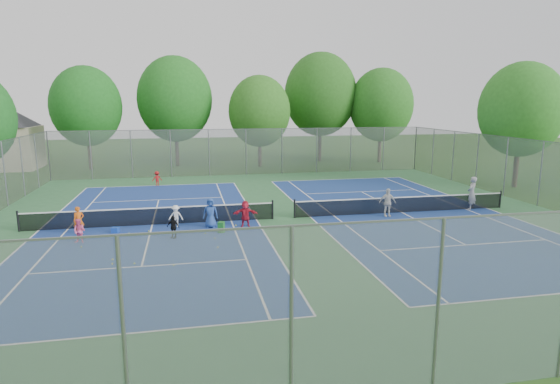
# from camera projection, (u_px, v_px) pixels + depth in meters

# --- Properties ---
(ground) EXTENTS (120.00, 120.00, 0.00)m
(ground) POSITION_uv_depth(u_px,v_px,m) (284.00, 219.00, 25.72)
(ground) COLOR #265019
(ground) RESTS_ON ground
(court_pad) EXTENTS (32.00, 32.00, 0.01)m
(court_pad) POSITION_uv_depth(u_px,v_px,m) (284.00, 218.00, 25.72)
(court_pad) COLOR #31683B
(court_pad) RESTS_ON ground
(court_left) EXTENTS (10.97, 23.77, 0.01)m
(court_left) POSITION_uv_depth(u_px,v_px,m) (152.00, 225.00, 24.36)
(court_left) COLOR navy
(court_left) RESTS_ON court_pad
(court_right) EXTENTS (10.97, 23.77, 0.01)m
(court_right) POSITION_uv_depth(u_px,v_px,m) (402.00, 212.00, 27.08)
(court_right) COLOR navy
(court_right) RESTS_ON court_pad
(net_left) EXTENTS (12.87, 0.10, 0.91)m
(net_left) POSITION_uv_depth(u_px,v_px,m) (152.00, 217.00, 24.27)
(net_left) COLOR black
(net_left) RESTS_ON ground
(net_right) EXTENTS (12.87, 0.10, 0.91)m
(net_right) POSITION_uv_depth(u_px,v_px,m) (402.00, 205.00, 26.99)
(net_right) COLOR black
(net_right) RESTS_ON ground
(fence_north) EXTENTS (32.00, 0.10, 4.00)m
(fence_north) POSITION_uv_depth(u_px,v_px,m) (246.00, 152.00, 40.73)
(fence_north) COLOR gray
(fence_north) RESTS_ON ground
(fence_south) EXTENTS (32.00, 0.10, 4.00)m
(fence_south) POSITION_uv_depth(u_px,v_px,m) (438.00, 309.00, 9.94)
(fence_south) COLOR gray
(fence_south) RESTS_ON ground
(fence_east) EXTENTS (0.10, 32.00, 4.00)m
(fence_east) POSITION_uv_depth(u_px,v_px,m) (541.00, 174.00, 28.45)
(fence_east) COLOR gray
(fence_east) RESTS_ON ground
(house) EXTENTS (11.03, 11.03, 7.30)m
(house) POSITION_uv_depth(u_px,v_px,m) (1.00, 124.00, 43.74)
(house) COLOR #B7A88C
(house) RESTS_ON ground
(tree_nw) EXTENTS (6.40, 6.40, 9.58)m
(tree_nw) POSITION_uv_depth(u_px,v_px,m) (86.00, 106.00, 43.05)
(tree_nw) COLOR #443326
(tree_nw) RESTS_ON ground
(tree_nl) EXTENTS (7.20, 7.20, 10.69)m
(tree_nl) POSITION_uv_depth(u_px,v_px,m) (175.00, 99.00, 45.44)
(tree_nl) COLOR #443326
(tree_nl) RESTS_ON ground
(tree_nc) EXTENTS (6.00, 6.00, 8.85)m
(tree_nc) POSITION_uv_depth(u_px,v_px,m) (259.00, 111.00, 45.29)
(tree_nc) COLOR #443326
(tree_nc) RESTS_ON ground
(tree_nr) EXTENTS (7.60, 7.60, 11.42)m
(tree_nr) POSITION_uv_depth(u_px,v_px,m) (321.00, 95.00, 49.22)
(tree_nr) COLOR #443326
(tree_nr) RESTS_ON ground
(tree_ne) EXTENTS (6.60, 6.60, 9.77)m
(tree_ne) POSITION_uv_depth(u_px,v_px,m) (381.00, 105.00, 48.66)
(tree_ne) COLOR #443326
(tree_ne) RESTS_ON ground
(tree_side_e) EXTENTS (6.00, 6.00, 9.20)m
(tree_side_e) POSITION_uv_depth(u_px,v_px,m) (521.00, 110.00, 34.09)
(tree_side_e) COLOR #443326
(tree_side_e) RESTS_ON ground
(ball_crate) EXTENTS (0.39, 0.39, 0.28)m
(ball_crate) POSITION_uv_depth(u_px,v_px,m) (115.00, 230.00, 22.90)
(ball_crate) COLOR #1741AD
(ball_crate) RESTS_ON ground
(ball_hopper) EXTENTS (0.37, 0.37, 0.55)m
(ball_hopper) POSITION_uv_depth(u_px,v_px,m) (221.00, 227.00, 22.88)
(ball_hopper) COLOR #23822A
(ball_hopper) RESTS_ON ground
(student_a) EXTENTS (0.59, 0.49, 1.37)m
(student_a) POSITION_uv_depth(u_px,v_px,m) (79.00, 221.00, 22.55)
(student_a) COLOR #DA5C14
(student_a) RESTS_ON ground
(student_b) EXTENTS (0.64, 0.56, 1.12)m
(student_b) POSITION_uv_depth(u_px,v_px,m) (79.00, 231.00, 21.19)
(student_b) COLOR #EF5D93
(student_b) RESTS_ON ground
(student_c) EXTENTS (0.80, 0.56, 1.14)m
(student_c) POSITION_uv_depth(u_px,v_px,m) (176.00, 216.00, 23.91)
(student_c) COLOR white
(student_c) RESTS_ON ground
(student_d) EXTENTS (0.69, 0.55, 1.10)m
(student_d) POSITION_uv_depth(u_px,v_px,m) (173.00, 227.00, 21.91)
(student_d) COLOR black
(student_d) RESTS_ON ground
(student_e) EXTENTS (0.81, 0.58, 1.53)m
(student_e) POSITION_uv_depth(u_px,v_px,m) (210.00, 213.00, 23.74)
(student_e) COLOR #284A93
(student_e) RESTS_ON ground
(student_f) EXTENTS (1.30, 0.55, 1.36)m
(student_f) POSITION_uv_depth(u_px,v_px,m) (245.00, 214.00, 23.94)
(student_f) COLOR red
(student_f) RESTS_ON ground
(child_far_baseline) EXTENTS (0.80, 0.56, 1.13)m
(child_far_baseline) POSITION_uv_depth(u_px,v_px,m) (157.00, 179.00, 35.51)
(child_far_baseline) COLOR #A61718
(child_far_baseline) RESTS_ON ground
(instructor) EXTENTS (0.86, 0.80, 1.97)m
(instructor) POSITION_uv_depth(u_px,v_px,m) (472.00, 193.00, 27.74)
(instructor) COLOR gray
(instructor) RESTS_ON ground
(teen_court_b) EXTENTS (0.97, 0.48, 1.60)m
(teen_court_b) POSITION_uv_depth(u_px,v_px,m) (387.00, 203.00, 26.04)
(teen_court_b) COLOR silver
(teen_court_b) RESTS_ON ground
(tennis_ball_0) EXTENTS (0.07, 0.07, 0.07)m
(tennis_ball_0) POSITION_uv_depth(u_px,v_px,m) (112.00, 260.00, 18.91)
(tennis_ball_0) COLOR #CAE234
(tennis_ball_0) RESTS_ON ground
(tennis_ball_1) EXTENTS (0.07, 0.07, 0.07)m
(tennis_ball_1) POSITION_uv_depth(u_px,v_px,m) (174.00, 266.00, 18.23)
(tennis_ball_1) COLOR #BCE334
(tennis_ball_1) RESTS_ON ground
(tennis_ball_2) EXTENTS (0.07, 0.07, 0.07)m
(tennis_ball_2) POSITION_uv_depth(u_px,v_px,m) (129.00, 234.00, 22.65)
(tennis_ball_2) COLOR #A3C62E
(tennis_ball_2) RESTS_ON ground
(tennis_ball_3) EXTENTS (0.07, 0.07, 0.07)m
(tennis_ball_3) POSITION_uv_depth(u_px,v_px,m) (135.00, 264.00, 18.45)
(tennis_ball_3) COLOR #C1E034
(tennis_ball_3) RESTS_ON ground
(tennis_ball_4) EXTENTS (0.07, 0.07, 0.07)m
(tennis_ball_4) POSITION_uv_depth(u_px,v_px,m) (81.00, 247.00, 20.54)
(tennis_ball_4) COLOR #BBDF34
(tennis_ball_4) RESTS_ON ground
(tennis_ball_5) EXTENTS (0.07, 0.07, 0.07)m
(tennis_ball_5) POSITION_uv_depth(u_px,v_px,m) (112.00, 264.00, 18.41)
(tennis_ball_5) COLOR yellow
(tennis_ball_5) RESTS_ON ground
(tennis_ball_6) EXTENTS (0.07, 0.07, 0.07)m
(tennis_ball_6) POSITION_uv_depth(u_px,v_px,m) (218.00, 248.00, 20.47)
(tennis_ball_6) COLOR gold
(tennis_ball_6) RESTS_ON ground
(tennis_ball_7) EXTENTS (0.07, 0.07, 0.07)m
(tennis_ball_7) POSITION_uv_depth(u_px,v_px,m) (236.00, 226.00, 24.14)
(tennis_ball_7) COLOR yellow
(tennis_ball_7) RESTS_ON ground
(tennis_ball_8) EXTENTS (0.07, 0.07, 0.07)m
(tennis_ball_8) POSITION_uv_depth(u_px,v_px,m) (58.00, 239.00, 21.84)
(tennis_ball_8) COLOR #C6D932
(tennis_ball_8) RESTS_ON ground
(tennis_ball_9) EXTENTS (0.07, 0.07, 0.07)m
(tennis_ball_9) POSITION_uv_depth(u_px,v_px,m) (215.00, 239.00, 21.82)
(tennis_ball_9) COLOR #C2DA32
(tennis_ball_9) RESTS_ON ground
(tennis_ball_10) EXTENTS (0.07, 0.07, 0.07)m
(tennis_ball_10) POSITION_uv_depth(u_px,v_px,m) (205.00, 234.00, 22.65)
(tennis_ball_10) COLOR #ADC32D
(tennis_ball_10) RESTS_ON ground
(tennis_ball_11) EXTENTS (0.07, 0.07, 0.07)m
(tennis_ball_11) POSITION_uv_depth(u_px,v_px,m) (149.00, 231.00, 23.04)
(tennis_ball_11) COLOR gold
(tennis_ball_11) RESTS_ON ground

